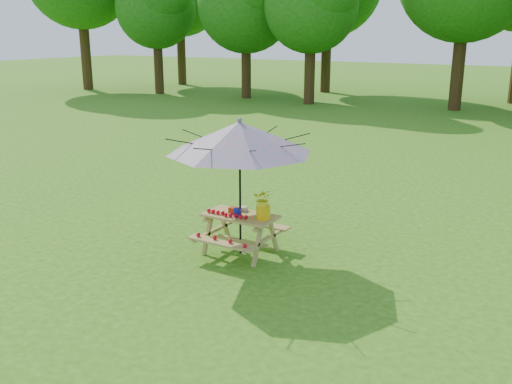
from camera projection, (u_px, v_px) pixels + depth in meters
The scene contains 6 objects.
ground at pixel (199, 337), 6.87m from camera, with size 120.00×120.00×0.00m, color #336212.
picnic_table at pixel (240, 235), 9.40m from camera, with size 1.20×1.32×0.67m.
patio_umbrella at pixel (240, 137), 8.96m from camera, with size 2.40×2.40×2.27m.
produce_bins at pixel (237, 211), 9.33m from camera, with size 0.27×0.42×0.13m.
tomatoes_row at pixel (226, 214), 9.22m from camera, with size 0.77×0.13×0.07m, color red, non-canonical shape.
flower_bucket at pixel (263, 203), 9.03m from camera, with size 0.37×0.35×0.50m.
Camera 1 is at (3.74, -4.91, 3.57)m, focal length 40.00 mm.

